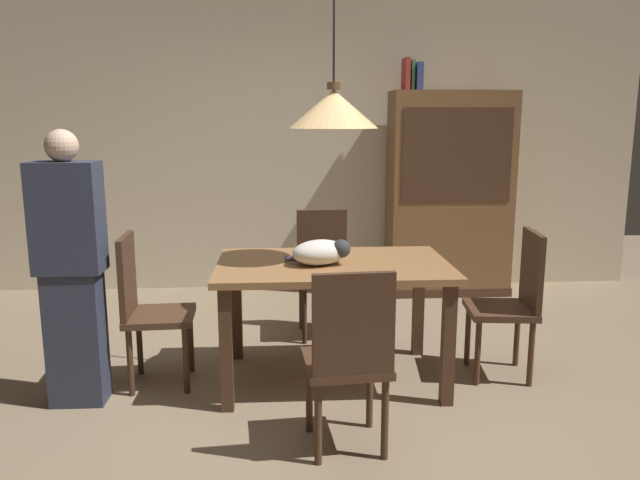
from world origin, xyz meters
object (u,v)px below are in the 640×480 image
Objects in this scene: dining_table at (333,279)px; pendant_lamp at (334,108)px; chair_near_front at (349,353)px; cat_sleeping at (321,252)px; book_red_tall at (406,74)px; hutch_bookcase at (449,198)px; chair_right_side at (513,298)px; person_standing at (71,271)px; book_blue_wide at (418,77)px; book_green_slim at (411,76)px; chair_left_side at (146,304)px; chair_far_back at (323,267)px.

dining_table is 1.01m from pendant_lamp.
chair_near_front is 2.29× the size of cat_sleeping.
chair_near_front is 0.72× the size of pendant_lamp.
cat_sleeping is 2.47m from book_red_tall.
hutch_bookcase is (1.22, 1.94, 0.24)m from dining_table.
chair_right_side is 0.60× the size of person_standing.
person_standing is at bearing -137.61° from book_blue_wide.
chair_near_front is 3.88× the size of book_blue_wide.
book_green_slim is at bearing 43.08° from person_standing.
chair_far_back is at bearing 38.11° from chair_left_side.
chair_near_front is 3.30m from book_blue_wide.
chair_right_side is at bearing -0.10° from chair_left_side.
chair_far_back is at bearing 90.32° from chair_near_front.
chair_near_front is (0.01, -1.76, 0.00)m from chair_far_back.
pendant_lamp is 5.00× the size of book_green_slim.
book_blue_wide is at bearing 72.40° from chair_near_front.
person_standing is (-1.48, 0.65, 0.27)m from chair_near_front.
book_blue_wide reaches higher than chair_far_back.
person_standing is (-2.32, -2.17, -1.20)m from book_green_slim.
pendant_lamp is 0.70× the size of hutch_bookcase.
book_blue_wide is (0.06, 0.00, -0.01)m from book_green_slim.
cat_sleeping is (-0.07, -0.06, 0.18)m from dining_table.
cat_sleeping reaches higher than dining_table.
book_red_tall is at bearing 67.72° from pendant_lamp.
book_green_slim reaches higher than book_blue_wide.
hutch_bookcase is (1.22, 2.82, 0.38)m from chair_near_front.
book_green_slim is (0.85, 1.06, 1.47)m from chair_far_back.
chair_near_front is 1.45m from pendant_lamp.
dining_table is at bearing 179.58° from chair_right_side.
chair_near_front is at bearing -113.39° from hutch_bookcase.
chair_right_side is 1.24m from cat_sleeping.
pendant_lamp reaches higher than book_green_slim.
chair_left_side is 2.26m from chair_right_side.
book_green_slim reaches higher than person_standing.
chair_near_front is 0.60× the size of person_standing.
chair_near_front is at bearing -107.60° from book_blue_wide.
hutch_bookcase is (1.22, 1.94, -0.77)m from pendant_lamp.
dining_table is 1.14m from chair_right_side.
chair_far_back reaches higher than dining_table.
pendant_lamp is at bearing -89.80° from chair_far_back.
book_red_tall is at bearing 99.70° from chair_right_side.
book_green_slim is at bearing 98.30° from chair_right_side.
pendant_lamp is at bearing 63.43° from dining_table.
chair_far_back is (1.13, 0.88, 0.00)m from chair_left_side.
chair_left_side reaches higher than cat_sleeping.
chair_right_side is at bearing -92.85° from hutch_bookcase.
book_blue_wide is (0.97, 1.99, 1.14)m from cat_sleeping.
cat_sleeping is (-0.07, -0.93, 0.32)m from chair_far_back.
chair_far_back is (-0.00, 0.88, -0.14)m from dining_table.
book_red_tall reaches higher than book_green_slim.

